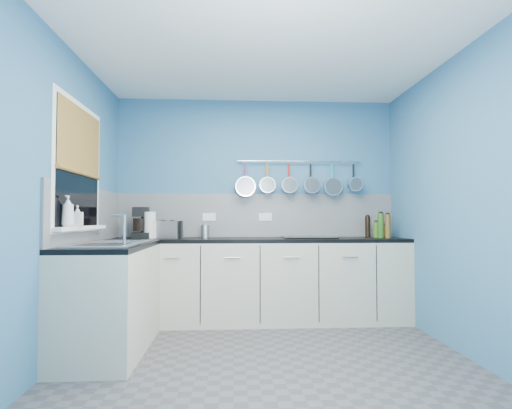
{
  "coord_description": "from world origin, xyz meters",
  "views": [
    {
      "loc": [
        -0.27,
        -3.1,
        1.12
      ],
      "look_at": [
        -0.05,
        0.75,
        1.25
      ],
      "focal_mm": 27.74,
      "sensor_mm": 36.0,
      "label": 1
    }
  ],
  "objects": [
    {
      "name": "window_frame",
      "position": [
        -1.58,
        0.3,
        1.55
      ],
      "size": [
        0.01,
        1.0,
        1.1
      ],
      "primitive_type": "cube",
      "color": "white",
      "rests_on": "wall_left"
    },
    {
      "name": "wall_front",
      "position": [
        0.0,
        -1.51,
        1.25
      ],
      "size": [
        3.2,
        0.02,
        2.5
      ],
      "primitive_type": "cube",
      "color": "teal",
      "rests_on": "ground"
    },
    {
      "name": "backsplash_left",
      "position": [
        -1.59,
        0.6,
        1.15
      ],
      "size": [
        0.02,
        1.8,
        0.5
      ],
      "primitive_type": "cube",
      "color": "#A2A3A6",
      "rests_on": "wall_left"
    },
    {
      "name": "cabinet_run_left",
      "position": [
        -1.3,
        0.3,
        0.43
      ],
      "size": [
        0.6,
        1.2,
        0.86
      ],
      "primitive_type": "cube",
      "color": "#B9B5A2",
      "rests_on": "ground"
    },
    {
      "name": "soap_bottle_b",
      "position": [
        -1.53,
        0.17,
        1.14
      ],
      "size": [
        0.09,
        0.09,
        0.17
      ],
      "primitive_type": "imported",
      "rotation": [
        0.0,
        0.0,
        0.17
      ],
      "color": "white",
      "rests_on": "window_sill"
    },
    {
      "name": "mixer_tap",
      "position": [
        -1.14,
        0.12,
        1.03
      ],
      "size": [
        0.12,
        0.08,
        0.26
      ],
      "primitive_type": null,
      "color": "silver",
      "rests_on": "worktop_left"
    },
    {
      "name": "pot_rail",
      "position": [
        0.5,
        1.45,
        1.78
      ],
      "size": [
        1.45,
        0.02,
        0.02
      ],
      "primitive_type": "cylinder",
      "rotation": [
        0.0,
        1.57,
        0.0
      ],
      "color": "silver",
      "rests_on": "wall_back"
    },
    {
      "name": "pan_0",
      "position": [
        -0.13,
        1.44,
        1.57
      ],
      "size": [
        0.23,
        0.13,
        0.42
      ],
      "primitive_type": null,
      "color": "silver",
      "rests_on": "pot_rail"
    },
    {
      "name": "canister",
      "position": [
        -0.58,
        1.33,
        0.97
      ],
      "size": [
        0.1,
        0.1,
        0.14
      ],
      "primitive_type": "cylinder",
      "rotation": [
        0.0,
        0.0,
        0.04
      ],
      "color": "silver",
      "rests_on": "worktop_back"
    },
    {
      "name": "toaster",
      "position": [
        -0.98,
        1.25,
        0.99
      ],
      "size": [
        0.33,
        0.24,
        0.19
      ],
      "primitive_type": "cube",
      "rotation": [
        0.0,
        0.0,
        -0.3
      ],
      "color": "silver",
      "rests_on": "worktop_back"
    },
    {
      "name": "coffee_maker",
      "position": [
        -1.27,
        1.23,
        1.07
      ],
      "size": [
        0.23,
        0.24,
        0.34
      ],
      "primitive_type": null,
      "rotation": [
        0.0,
        0.0,
        0.19
      ],
      "color": "black",
      "rests_on": "worktop_back"
    },
    {
      "name": "worktop_back",
      "position": [
        0.0,
        1.2,
        0.88
      ],
      "size": [
        3.2,
        0.6,
        0.04
      ],
      "primitive_type": "cube",
      "color": "black",
      "rests_on": "cabinet_run_back"
    },
    {
      "name": "wall_left",
      "position": [
        -1.61,
        0.0,
        1.25
      ],
      "size": [
        0.02,
        3.0,
        2.5
      ],
      "primitive_type": "cube",
      "color": "teal",
      "rests_on": "ground"
    },
    {
      "name": "sink_unit",
      "position": [
        -1.3,
        0.3,
        0.9
      ],
      "size": [
        0.5,
        0.95,
        0.01
      ],
      "primitive_type": "cube",
      "color": "silver",
      "rests_on": "worktop_left"
    },
    {
      "name": "wall_right",
      "position": [
        1.61,
        0.0,
        1.25
      ],
      "size": [
        0.02,
        3.0,
        2.5
      ],
      "primitive_type": "cube",
      "color": "teal",
      "rests_on": "ground"
    },
    {
      "name": "wall_back",
      "position": [
        0.0,
        1.51,
        1.25
      ],
      "size": [
        3.2,
        0.02,
        2.5
      ],
      "primitive_type": "cube",
      "color": "teal",
      "rests_on": "ground"
    },
    {
      "name": "condiment_3",
      "position": [
        1.44,
        1.2,
        1.03
      ],
      "size": [
        0.06,
        0.06,
        0.26
      ],
      "primitive_type": "cylinder",
      "color": "brown",
      "rests_on": "worktop_back"
    },
    {
      "name": "window_glass",
      "position": [
        -1.57,
        0.3,
        1.55
      ],
      "size": [
        0.01,
        0.9,
        1.0
      ],
      "primitive_type": "cube",
      "color": "black",
      "rests_on": "wall_left"
    },
    {
      "name": "pan_2",
      "position": [
        0.37,
        1.44,
        1.59
      ],
      "size": [
        0.19,
        0.1,
        0.38
      ],
      "primitive_type": null,
      "color": "silver",
      "rests_on": "pot_rail"
    },
    {
      "name": "condiment_2",
      "position": [
        1.26,
        1.33,
        1.02
      ],
      "size": [
        0.06,
        0.06,
        0.24
      ],
      "primitive_type": "cylinder",
      "color": "black",
      "rests_on": "worktop_back"
    },
    {
      "name": "condiment_1",
      "position": [
        1.36,
        1.32,
        0.99
      ],
      "size": [
        0.06,
        0.06,
        0.17
      ],
      "primitive_type": "cylinder",
      "color": "#3F721E",
      "rests_on": "worktop_back"
    },
    {
      "name": "socket_right",
      "position": [
        0.1,
        1.48,
        1.13
      ],
      "size": [
        0.15,
        0.01,
        0.09
      ],
      "primitive_type": "cube",
      "color": "white",
      "rests_on": "backsplash_back"
    },
    {
      "name": "socket_left",
      "position": [
        -0.55,
        1.48,
        1.13
      ],
      "size": [
        0.15,
        0.01,
        0.09
      ],
      "primitive_type": "cube",
      "color": "white",
      "rests_on": "backsplash_back"
    },
    {
      "name": "pan_5",
      "position": [
        1.14,
        1.44,
        1.6
      ],
      "size": [
        0.17,
        0.13,
        0.36
      ],
      "primitive_type": null,
      "color": "silver",
      "rests_on": "pot_rail"
    },
    {
      "name": "worktop_left",
      "position": [
        -1.3,
        0.3,
        0.88
      ],
      "size": [
        0.6,
        1.2,
        0.04
      ],
      "primitive_type": "cube",
      "color": "black",
      "rests_on": "cabinet_run_left"
    },
    {
      "name": "soap_bottle_a",
      "position": [
        -1.53,
        -0.02,
        1.17
      ],
      "size": [
        0.09,
        0.09,
        0.24
      ],
      "primitive_type": "imported",
      "rotation": [
        0.0,
        0.0,
        -0.0
      ],
      "color": "white",
      "rests_on": "window_sill"
    },
    {
      "name": "bamboo_blind",
      "position": [
        -1.56,
        0.3,
        1.77
      ],
      "size": [
        0.01,
        0.9,
        0.55
      ],
      "primitive_type": "cube",
      "color": "#A27530",
      "rests_on": "wall_left"
    },
    {
      "name": "floor",
      "position": [
        0.0,
        0.0,
        -0.01
      ],
      "size": [
        3.2,
        3.0,
        0.02
      ],
      "primitive_type": "cube",
      "color": "#47474C",
      "rests_on": "ground"
    },
    {
      "name": "condiment_0",
      "position": [
        1.45,
        1.31,
        0.97
      ],
      "size": [
        0.06,
        0.06,
        0.13
      ],
      "primitive_type": "cylinder",
      "color": "olive",
      "rests_on": "worktop_back"
    },
    {
      "name": "ceiling",
      "position": [
        0.0,
        0.0,
        2.51
      ],
      "size": [
        3.2,
        3.0,
        0.02
      ],
      "primitive_type": "cube",
      "color": "white",
      "rests_on": "ground"
    },
    {
      "name": "condiment_4",
      "position": [
        1.37,
        1.21,
        1.03
      ],
      "size": [
        0.07,
        0.07,
        0.27
      ],
      "primitive_type": "cylinder",
      "color": "#265919",
      "rests_on": "worktop_back"
    },
    {
      "name": "paper_towel",
      "position": [
        -1.17,
        1.21,
        1.04
      ],
      "size": [
        0.14,
        0.14,
        0.28
      ],
      "primitive_type": "cylinder",
      "rotation": [
        0.0,
        0.0,
        0.12
      ],
      "color": "white",
      "rests_on": "worktop_back"
    },
    {
      "name": "pan_4",
      "position": [
        0.88,
        1.44,
        1.58
      ],
      "size": [
        0.22,
        0.08,
        0.41
      ],
      "primitive_type": null,
      "color": "silver",
      "rests_on": "pot_rail"
    },
    {
      "name": "backsplash_back",
      "position": [
        0.0,
        1.49,
        1.15
      ],
      "size": [
        3.2,
        0.02,
        0.5
      ],
      "primitive_type": "cube",
      "color": "#A2A3A6",
      "rests_on": "wall_back"
    },
    {
      "name": "pan_3",
      "position": [
        0.63,
        1.44,
        1.59
      ],
      "size": [
        0.19,
        0.12,
        0.38
      ],
      "primitive_type": null,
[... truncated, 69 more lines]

